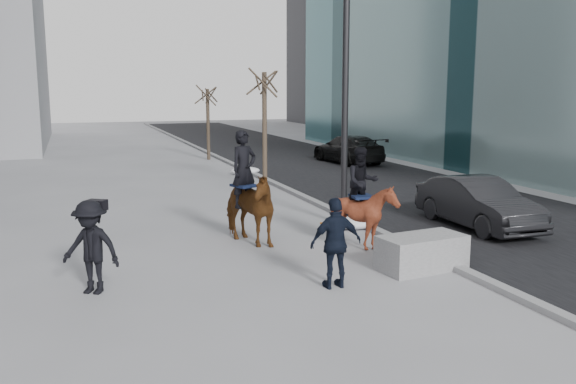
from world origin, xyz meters
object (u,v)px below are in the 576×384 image
object	(u,v)px
car_near	(478,203)
planter	(422,253)
mounted_right	(364,209)
mounted_left	(246,202)

from	to	relation	value
car_near	planter	bearing A→B (deg)	-140.01
car_near	mounted_right	world-z (taller)	mounted_right
car_near	mounted_right	xyz separation A→B (m)	(-3.95, -0.95, 0.28)
car_near	mounted_left	bearing A→B (deg)	176.77
mounted_left	mounted_right	bearing A→B (deg)	-29.30
planter	car_near	xyz separation A→B (m)	(3.55, 2.89, 0.32)
mounted_left	mounted_right	xyz separation A→B (m)	(2.50, -1.40, -0.06)
planter	mounted_left	distance (m)	4.48
planter	car_near	distance (m)	4.59
car_near	mounted_right	bearing A→B (deg)	-165.72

